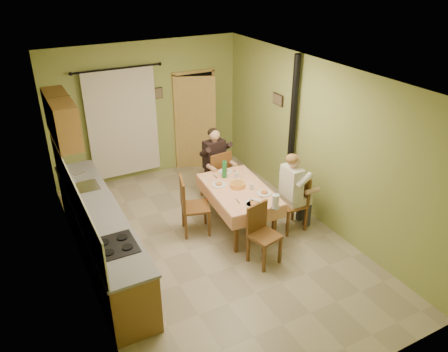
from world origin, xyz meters
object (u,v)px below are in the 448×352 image
man_far (215,156)px  dining_table (238,208)px  chair_left (195,217)px  man_right (293,183)px  chair_near (264,246)px  chair_right (291,213)px  chair_far (216,184)px  stove_flue (291,152)px

man_far → dining_table: bearing=-101.6°
chair_left → man_right: (1.50, -0.68, 0.59)m
chair_near → chair_right: (0.93, 0.57, 0.00)m
man_far → chair_far: bearing=-90.0°
chair_left → man_far: size_ratio=0.73×
chair_left → man_right: man_right is taller
dining_table → stove_flue: 1.48m
chair_near → man_far: (0.26, 2.14, 0.59)m
man_far → stove_flue: size_ratio=0.50×
chair_right → man_right: (-0.01, 0.00, 0.59)m
chair_right → chair_left: size_ratio=0.98×
chair_right → man_right: bearing=90.0°
chair_left → stove_flue: 2.15m
chair_far → chair_near: chair_far is taller
chair_far → dining_table: bearing=-101.7°
chair_far → man_right: man_right is taller
chair_far → chair_left: bearing=-139.5°
chair_near → man_far: bearing=-109.8°
chair_far → man_far: (-0.00, 0.02, 0.59)m
chair_far → stove_flue: size_ratio=0.36×
chair_right → man_far: 1.81m
chair_left → stove_flue: bearing=109.5°
chair_near → stove_flue: (1.43, 1.37, 0.73)m
man_right → stove_flue: 0.97m
dining_table → chair_far: chair_far is taller
man_right → stove_flue: bearing=-32.2°
man_far → stove_flue: bearing=-38.8°
chair_near → chair_left: chair_left is taller
chair_right → dining_table: bearing=59.8°
chair_right → man_far: size_ratio=0.72×
dining_table → chair_near: size_ratio=1.72×
dining_table → chair_left: size_ratio=1.62×
chair_near → chair_right: 1.09m
man_right → dining_table: bearing=59.3°
chair_near → man_right: (0.91, 0.57, 0.59)m
dining_table → stove_flue: size_ratio=0.59×
chair_far → man_right: 1.79m
stove_flue → man_far: bearing=146.8°
chair_left → stove_flue: size_ratio=0.36×
chair_far → man_right: bearing=-72.8°
chair_far → stove_flue: 1.57m
dining_table → man_far: size_ratio=1.19×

